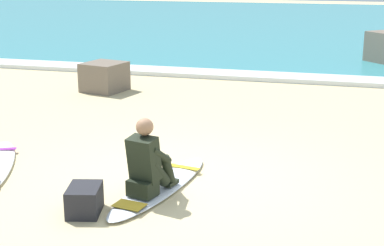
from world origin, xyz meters
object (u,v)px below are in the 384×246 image
shoreline_rock (104,77)px  surfboard_main (160,186)px  beach_bag (84,200)px  surfer_seated (148,164)px

shoreline_rock → surfboard_main: bearing=-59.6°
surfboard_main → beach_bag: 1.11m
surfboard_main → surfer_seated: surfer_seated is taller
surfboard_main → shoreline_rock: size_ratio=2.82×
shoreline_rock → beach_bag: shoreline_rock is taller
surfboard_main → surfer_seated: 0.51m
beach_bag → surfer_seated: bearing=47.5°
shoreline_rock → surfer_seated: bearing=-61.4°
surfboard_main → beach_bag: bearing=-123.0°
surfboard_main → shoreline_rock: shoreline_rock is taller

